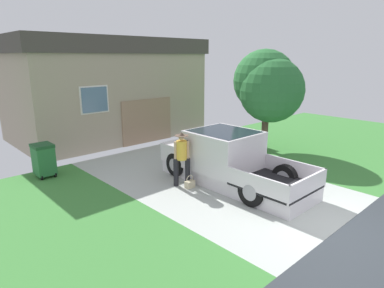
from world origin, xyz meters
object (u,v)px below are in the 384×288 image
at_px(house_with_garage, 106,88).
at_px(pickup_truck, 225,159).
at_px(front_yard_tree, 268,86).
at_px(person_with_hat, 182,156).
at_px(wheeled_trash_bin, 44,159).
at_px(handbag, 190,184).

bearing_deg(house_with_garage, pickup_truck, -93.73).
bearing_deg(pickup_truck, front_yard_tree, 18.12).
height_order(person_with_hat, house_with_garage, house_with_garage).
height_order(pickup_truck, person_with_hat, person_with_hat).
distance_m(pickup_truck, front_yard_tree, 4.77).
relative_size(person_with_hat, front_yard_tree, 0.41).
bearing_deg(person_with_hat, wheeled_trash_bin, 164.41).
xyz_separation_m(pickup_truck, handbag, (-1.19, 0.35, -0.62)).
distance_m(pickup_truck, wheeled_trash_bin, 6.00).
relative_size(front_yard_tree, wheeled_trash_bin, 3.77).
xyz_separation_m(pickup_truck, front_yard_tree, (4.13, 1.35, 1.97)).
bearing_deg(handbag, front_yard_tree, 10.63).
bearing_deg(handbag, house_with_garage, 77.82).
bearing_deg(front_yard_tree, handbag, -169.37).
relative_size(pickup_truck, handbag, 12.54).
bearing_deg(pickup_truck, wheeled_trash_bin, 133.14).
relative_size(pickup_truck, wheeled_trash_bin, 4.49).
bearing_deg(wheeled_trash_bin, pickup_truck, -46.93).
distance_m(front_yard_tree, wheeled_trash_bin, 9.01).
height_order(pickup_truck, house_with_garage, house_with_garage).
height_order(person_with_hat, handbag, person_with_hat).
xyz_separation_m(handbag, front_yard_tree, (5.32, 1.00, 2.58)).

